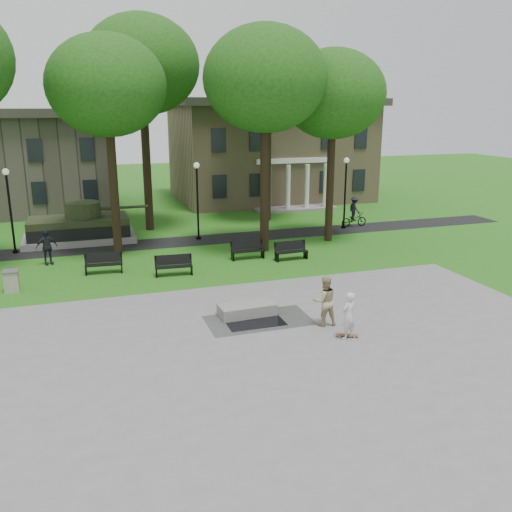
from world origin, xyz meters
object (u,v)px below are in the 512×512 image
Objects in this scene: concrete_block at (247,310)px; park_bench_0 at (104,263)px; skateboarder at (348,316)px; cyclist at (354,214)px; friend_watching at (325,301)px; trash_bin at (11,281)px.

park_bench_0 is at bearing 123.43° from concrete_block.
skateboarder is 0.82× the size of cyclist.
friend_watching reaches higher than trash_bin.
cyclist is at bearing 23.26° from park_bench_0.
friend_watching is 1.05× the size of park_bench_0.
trash_bin is at bearing 146.32° from concrete_block.
skateboarder is 1.40m from friend_watching.
skateboarder is 15.00m from trash_bin.
concrete_block is 3.16m from friend_watching.
skateboarder is at bearing -49.96° from concrete_block.
friend_watching is at bearing -34.49° from trash_bin.
skateboarder is (2.72, -3.23, 0.63)m from concrete_block.
skateboarder reaches higher than park_bench_0.
concrete_block is 1.20× the size of park_bench_0.
skateboarder is at bearing 104.69° from friend_watching.
cyclist is 1.15× the size of park_bench_0.
friend_watching is at bearing -37.36° from concrete_block.
cyclist is at bearing -118.26° from friend_watching.
concrete_block is 4.27m from skateboarder.
trash_bin is (-11.51, 7.91, -0.49)m from friend_watching.
cyclist is at bearing 48.39° from concrete_block.
concrete_block is 9.13m from park_bench_0.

